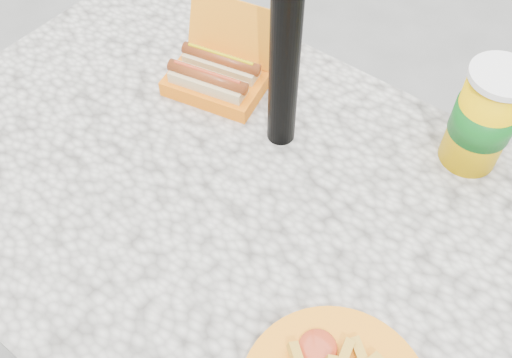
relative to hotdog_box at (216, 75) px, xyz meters
The scene contains 4 objects.
ground 0.82m from the hotdog_box, 47.02° to the right, with size 60.00×60.00×0.00m, color slate.
picnic_table 0.29m from the hotdog_box, 47.02° to the right, with size 1.20×0.80×0.75m.
hotdog_box is the anchor object (origin of this frame).
soda_cup 0.49m from the hotdog_box, 16.24° to the left, with size 0.11×0.11×0.20m.
Camera 1 is at (0.39, -0.42, 1.53)m, focal length 40.00 mm.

